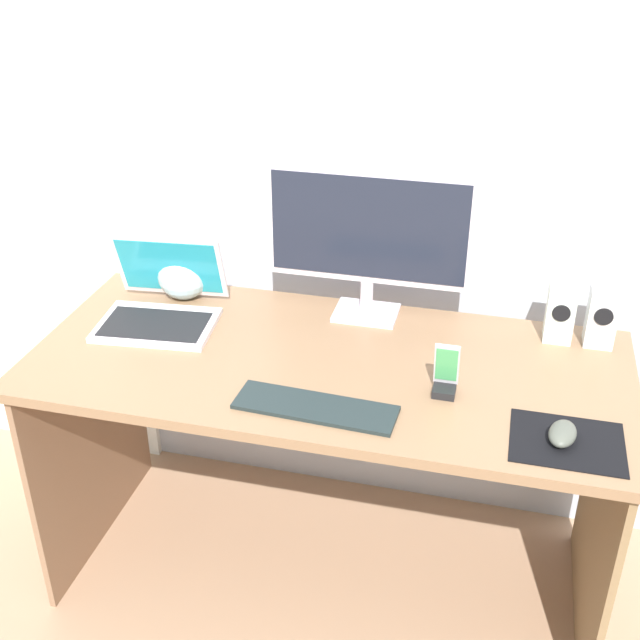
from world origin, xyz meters
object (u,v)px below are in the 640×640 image
at_px(monitor, 368,236).
at_px(fishbowl, 183,274).
at_px(laptop, 161,305).
at_px(speaker_near_monitor, 560,313).
at_px(keyboard_external, 315,407).
at_px(phone_in_dock, 446,376).
at_px(mouse, 563,434).
at_px(speaker_right, 602,317).

relative_size(monitor, fishbowl, 3.71).
bearing_deg(laptop, monitor, 16.61).
height_order(speaker_near_monitor, keyboard_external, speaker_near_monitor).
height_order(laptop, fishbowl, laptop).
bearing_deg(fishbowl, keyboard_external, -42.05).
xyz_separation_m(keyboard_external, phone_in_dock, (0.29, 0.14, 0.04)).
relative_size(monitor, keyboard_external, 1.49).
bearing_deg(keyboard_external, laptop, 151.78).
distance_m(keyboard_external, mouse, 0.56).
bearing_deg(mouse, phone_in_dock, 165.51).
bearing_deg(speaker_near_monitor, mouse, -89.05).
bearing_deg(speaker_right, laptop, -172.45).
distance_m(laptop, keyboard_external, 0.62).
bearing_deg(laptop, keyboard_external, -31.21).
distance_m(speaker_near_monitor, keyboard_external, 0.74).
relative_size(mouse, phone_in_dock, 0.72).
height_order(keyboard_external, phone_in_dock, phone_in_dock).
bearing_deg(fishbowl, monitor, 1.53).
relative_size(fishbowl, mouse, 1.55).
xyz_separation_m(monitor, fishbowl, (-0.55, -0.01, -0.17)).
distance_m(monitor, speaker_near_monitor, 0.56).
bearing_deg(speaker_near_monitor, keyboard_external, -139.09).
distance_m(laptop, phone_in_dock, 0.84).
relative_size(speaker_right, phone_in_dock, 1.19).
xyz_separation_m(monitor, keyboard_external, (-0.02, -0.49, -0.24)).
bearing_deg(phone_in_dock, monitor, 127.19).
relative_size(speaker_right, laptop, 0.47).
xyz_separation_m(speaker_near_monitor, laptop, (-1.09, -0.16, -0.03)).
distance_m(speaker_near_monitor, fishbowl, 1.08).
distance_m(speaker_near_monitor, phone_in_dock, 0.43).
relative_size(speaker_right, mouse, 1.64).
relative_size(speaker_near_monitor, mouse, 1.58).
distance_m(speaker_right, speaker_near_monitor, 0.11).
relative_size(keyboard_external, phone_in_dock, 2.80).
distance_m(speaker_right, laptop, 1.20).
xyz_separation_m(speaker_right, speaker_near_monitor, (-0.11, -0.00, -0.00)).
relative_size(monitor, phone_in_dock, 4.17).
relative_size(speaker_near_monitor, keyboard_external, 0.41).
bearing_deg(fishbowl, mouse, -22.95).
xyz_separation_m(speaker_right, mouse, (-0.10, -0.47, -0.06)).
xyz_separation_m(speaker_right, phone_in_dock, (-0.37, -0.34, -0.03)).
xyz_separation_m(speaker_near_monitor, mouse, (0.01, -0.47, -0.06)).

